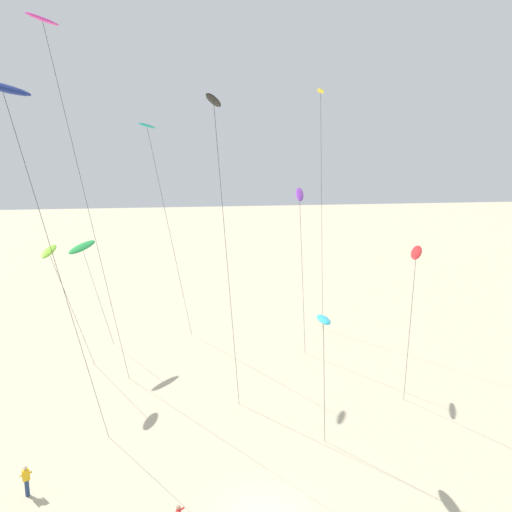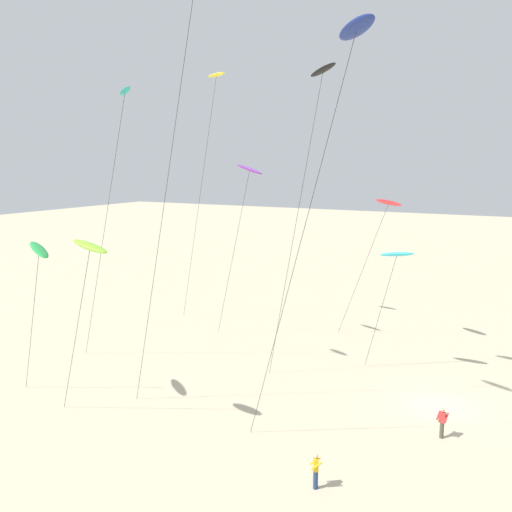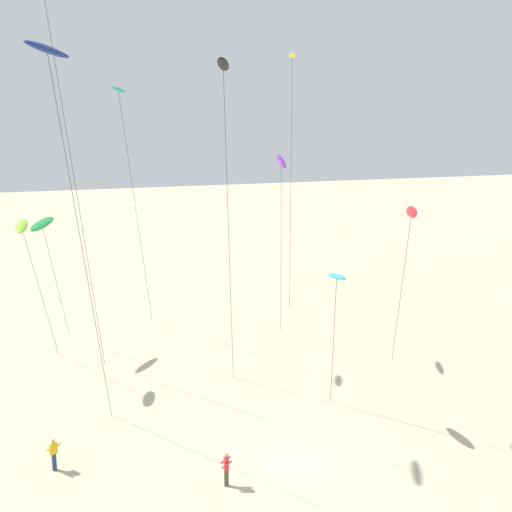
% 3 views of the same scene
% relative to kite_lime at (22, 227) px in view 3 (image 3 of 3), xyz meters
% --- Properties ---
extents(ground_plane, '(260.00, 260.00, 0.00)m').
position_rel_kite_lime_xyz_m(ground_plane, '(12.49, -15.23, -10.24)').
color(ground_plane, beige).
extents(kite_lime, '(2.32, 5.78, 10.68)m').
position_rel_kite_lime_xyz_m(kite_lime, '(0.00, 0.00, 0.00)').
color(kite_lime, '#8CD833').
rests_on(kite_lime, ground).
extents(kite_black, '(2.38, 5.29, 20.18)m').
position_rel_kite_lime_xyz_m(kite_black, '(10.92, -8.04, 9.05)').
color(kite_black, black).
rests_on(kite_black, ground).
extents(kite_navy, '(3.72, 7.47, 20.31)m').
position_rel_kite_lime_xyz_m(kite_navy, '(1.77, -13.12, 9.39)').
color(kite_navy, navy).
rests_on(kite_navy, ground).
extents(kite_green, '(2.68, 5.33, 10.09)m').
position_rel_kite_lime_xyz_m(kite_green, '(1.29, 5.18, -0.70)').
color(kite_green, green).
rests_on(kite_green, ground).
extents(kite_yellow, '(2.76, 6.41, 21.76)m').
position_rel_kite_lime_xyz_m(kite_yellow, '(20.17, 5.02, 10.76)').
color(kite_yellow, yellow).
rests_on(kite_yellow, ground).
extents(kite_red, '(2.67, 5.71, 11.76)m').
position_rel_kite_lime_xyz_m(kite_red, '(22.31, -9.14, 1.08)').
color(kite_red, red).
rests_on(kite_red, ground).
extents(kite_cyan, '(1.43, 3.46, 8.80)m').
position_rel_kite_lime_xyz_m(kite_cyan, '(16.28, -11.48, -1.84)').
color(kite_cyan, '#33BFE0').
rests_on(kite_cyan, ground).
extents(kite_teal, '(3.72, 8.29, 19.04)m').
position_rel_kite_lime_xyz_m(kite_teal, '(6.86, 3.38, 7.91)').
color(kite_teal, teal).
rests_on(kite_teal, ground).
extents(kite_purple, '(2.24, 5.36, 14.50)m').
position_rel_kite_lime_xyz_m(kite_purple, '(17.58, 0.44, 3.55)').
color(kite_purple, purple).
rests_on(kite_purple, ground).
extents(kite_flyer_nearest, '(0.57, 0.59, 1.67)m').
position_rel_kite_lime_xyz_m(kite_flyer_nearest, '(8.48, -16.24, -9.34)').
color(kite_flyer_nearest, '#4C4738').
rests_on(kite_flyer_nearest, ground).
extents(kite_flyer_middle, '(0.71, 0.70, 1.67)m').
position_rel_kite_lime_xyz_m(kite_flyer_middle, '(0.87, -12.14, -9.34)').
color(kite_flyer_middle, navy).
rests_on(kite_flyer_middle, ground).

